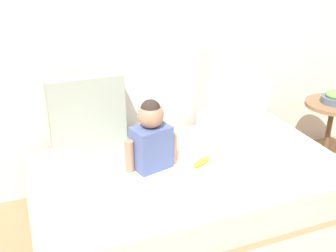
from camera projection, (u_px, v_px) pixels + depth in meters
ground_plane at (184, 210)px, 2.73m from camera, size 12.00×12.00×0.00m
back_wall at (152, 10)px, 2.71m from camera, size 5.14×0.10×2.47m
couch at (184, 186)px, 2.65m from camera, size 1.94×0.91×0.40m
throw_pillow_left at (87, 114)px, 2.58m from camera, size 0.48×0.16×0.51m
throw_pillow_right at (234, 87)px, 2.92m from camera, size 0.50×0.16×0.59m
toddler at (151, 137)px, 2.39m from camera, size 0.33×0.21×0.44m
banana at (202, 162)px, 2.49m from camera, size 0.17×0.12×0.04m
side_table at (331, 117)px, 3.12m from camera, size 0.42×0.42×0.54m
fruit_bowl at (335, 98)px, 3.05m from camera, size 0.20×0.20×0.10m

